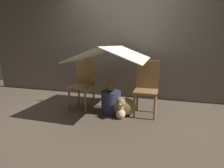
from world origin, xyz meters
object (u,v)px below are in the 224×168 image
(chair_right, at_px, (147,86))
(chair_left, at_px, (83,82))
(person_front, at_px, (111,100))
(dog, at_px, (123,106))

(chair_right, bearing_deg, chair_left, -179.06)
(chair_right, xyz_separation_m, person_front, (-0.59, -0.14, -0.26))
(chair_left, relative_size, chair_right, 1.00)
(chair_left, height_order, person_front, chair_left)
(person_front, xyz_separation_m, dog, (0.22, -0.06, -0.06))
(dog, bearing_deg, chair_right, 28.49)
(person_front, distance_m, dog, 0.24)
(person_front, relative_size, dog, 1.27)
(chair_left, relative_size, person_front, 1.60)
(chair_left, xyz_separation_m, chair_right, (1.17, 0.00, 0.00))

